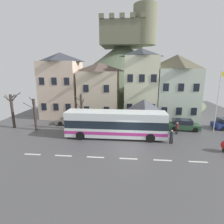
% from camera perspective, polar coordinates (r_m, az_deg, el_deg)
% --- Properties ---
extents(ground_plane, '(40.00, 60.00, 0.07)m').
position_cam_1_polar(ground_plane, '(18.71, 5.32, -11.24)').
color(ground_plane, '#4E4D4F').
extents(townhouse_00, '(5.84, 5.92, 10.49)m').
position_cam_1_polar(townhouse_00, '(31.14, -15.84, 8.22)').
color(townhouse_00, beige).
rests_on(townhouse_00, ground_plane).
extents(townhouse_01, '(6.13, 6.41, 8.93)m').
position_cam_1_polar(townhouse_01, '(29.78, -3.99, 6.97)').
color(townhouse_01, beige).
rests_on(townhouse_01, ground_plane).
extents(townhouse_02, '(5.00, 6.16, 11.03)m').
position_cam_1_polar(townhouse_02, '(29.22, 9.07, 8.79)').
color(townhouse_02, beige).
rests_on(townhouse_02, ground_plane).
extents(townhouse_03, '(6.26, 6.76, 10.07)m').
position_cam_1_polar(townhouse_03, '(30.40, 19.55, 7.45)').
color(townhouse_03, silver).
rests_on(townhouse_03, ground_plane).
extents(hilltop_castle, '(40.30, 40.30, 22.03)m').
position_cam_1_polar(hilltop_castle, '(47.06, 3.39, 13.07)').
color(hilltop_castle, '#5C6A51').
rests_on(hilltop_castle, ground_plane).
extents(transit_bus, '(11.57, 2.69, 3.10)m').
position_cam_1_polar(transit_bus, '(20.71, 1.16, -4.01)').
color(transit_bus, white).
rests_on(transit_bus, ground_plane).
extents(bus_shelter, '(3.60, 3.60, 3.92)m').
position_cam_1_polar(bus_shelter, '(24.38, 10.22, 2.25)').
color(bus_shelter, '#473D33').
rests_on(bus_shelter, ground_plane).
extents(parked_car_00, '(4.06, 2.07, 1.40)m').
position_cam_1_polar(parked_car_00, '(25.37, 21.85, -3.82)').
color(parked_car_00, '#2F5335').
rests_on(parked_car_00, ground_plane).
extents(parked_car_01, '(4.41, 2.06, 1.26)m').
position_cam_1_polar(parked_car_01, '(26.54, -12.65, -2.56)').
color(parked_car_01, slate).
rests_on(parked_car_01, ground_plane).
extents(pedestrian_00, '(0.37, 0.34, 1.54)m').
position_cam_1_polar(pedestrian_00, '(20.20, 18.54, -7.38)').
color(pedestrian_00, black).
rests_on(pedestrian_00, ground_plane).
extents(pedestrian_01, '(0.32, 0.30, 1.58)m').
position_cam_1_polar(pedestrian_01, '(22.69, 14.08, -4.71)').
color(pedestrian_01, black).
rests_on(pedestrian_01, ground_plane).
extents(pedestrian_02, '(0.33, 0.33, 1.54)m').
position_cam_1_polar(pedestrian_02, '(23.30, 20.14, -4.56)').
color(pedestrian_02, black).
rests_on(pedestrian_02, ground_plane).
extents(public_bench, '(1.43, 0.48, 0.87)m').
position_cam_1_polar(public_bench, '(26.45, 6.05, -2.72)').
color(public_bench, '#473828').
rests_on(public_bench, ground_plane).
extents(flagpole, '(0.95, 0.10, 7.61)m').
position_cam_1_polar(flagpole, '(25.56, 31.00, 3.88)').
color(flagpole, silver).
rests_on(flagpole, ground_plane).
extents(bare_tree_00, '(1.15, 1.50, 4.43)m').
position_cam_1_polar(bare_tree_00, '(25.25, -23.54, -0.60)').
color(bare_tree_00, '#382D28').
rests_on(bare_tree_00, ground_plane).
extents(bare_tree_01, '(2.07, 1.63, 4.84)m').
position_cam_1_polar(bare_tree_01, '(27.46, -29.31, 0.54)').
color(bare_tree_01, '#382D28').
rests_on(bare_tree_01, ground_plane).
extents(bare_tree_02, '(1.53, 1.21, 4.76)m').
position_cam_1_polar(bare_tree_02, '(23.28, -9.76, 0.13)').
color(bare_tree_02, '#382D28').
rests_on(bare_tree_02, ground_plane).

